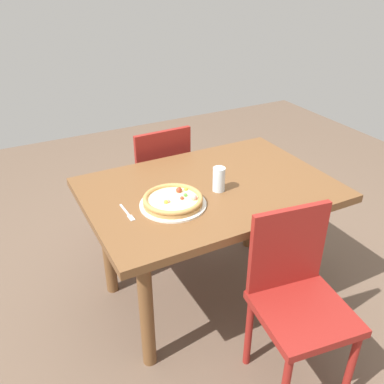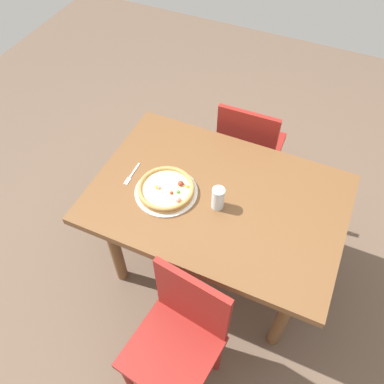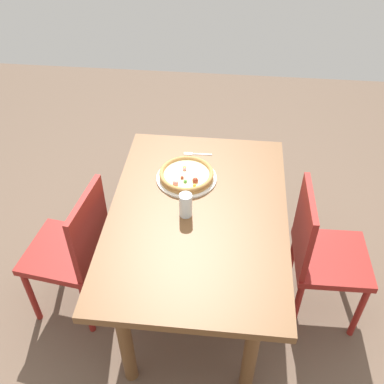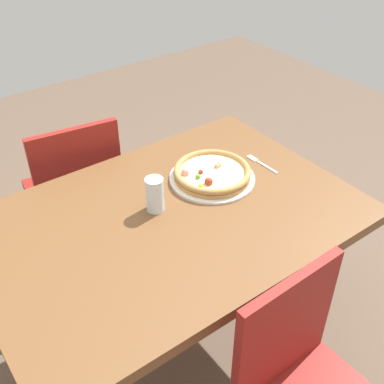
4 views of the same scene
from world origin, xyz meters
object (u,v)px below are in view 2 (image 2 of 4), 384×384
chair_near (249,148)px  pizza (166,189)px  drinking_glass (218,198)px  dining_table (217,208)px  fork (131,175)px  chair_far (179,337)px  plate (166,192)px

chair_near → pizza: chair_near is taller
pizza → drinking_glass: bearing=-174.4°
chair_near → drinking_glass: (-0.05, 0.73, 0.33)m
dining_table → fork: bearing=7.1°
pizza → dining_table: bearing=-161.3°
dining_table → chair_far: (-0.08, 0.67, -0.16)m
chair_far → drinking_glass: size_ratio=6.82×
dining_table → plate: bearing=18.6°
dining_table → drinking_glass: size_ratio=10.12×
dining_table → plate: plate is taller
dining_table → pizza: size_ratio=4.43×
chair_far → drinking_glass: 0.69m
drinking_glass → plate: bearing=5.6°
dining_table → fork: fork is taller
plate → drinking_glass: (-0.28, -0.03, 0.06)m
plate → pizza: size_ratio=1.11×
dining_table → pizza: bearing=18.7°
dining_table → plate: 0.29m
chair_far → fork: chair_far is taller
fork → drinking_glass: 0.51m
pizza → chair_far: bearing=120.2°
chair_near → fork: size_ratio=5.38×
pizza → drinking_glass: 0.28m
chair_far → fork: size_ratio=5.38×
fork → drinking_glass: drinking_glass is taller
plate → pizza: 0.03m
fork → pizza: bearing=81.5°
fork → chair_near: bearing=145.9°
chair_far → fork: (0.57, -0.61, 0.27)m
dining_table → pizza: (0.26, 0.09, 0.13)m
fork → chair_far: bearing=41.1°
chair_far → pizza: 0.73m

